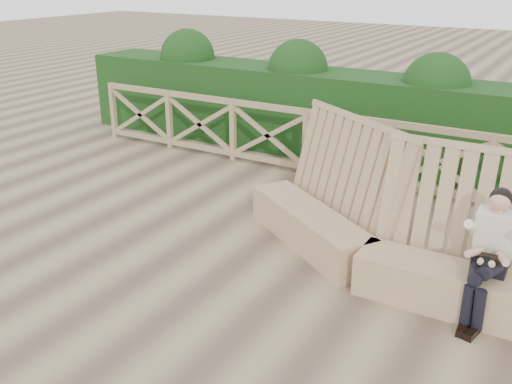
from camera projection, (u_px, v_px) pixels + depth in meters
The scene contains 5 objects.
ground at pixel (223, 274), 6.43m from camera, with size 60.00×60.00×0.00m, color brown.
bench at pixel (383, 239), 6.35m from camera, with size 4.04×1.81×1.59m.
woman at pixel (490, 250), 5.41m from camera, with size 0.36×0.77×1.32m.
guardrail at pixel (346, 148), 9.02m from camera, with size 10.10×0.09×1.10m.
hedge at pixel (373, 120), 9.90m from camera, with size 12.00×1.20×1.50m, color black.
Camera 1 is at (3.22, -4.64, 3.23)m, focal length 40.00 mm.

